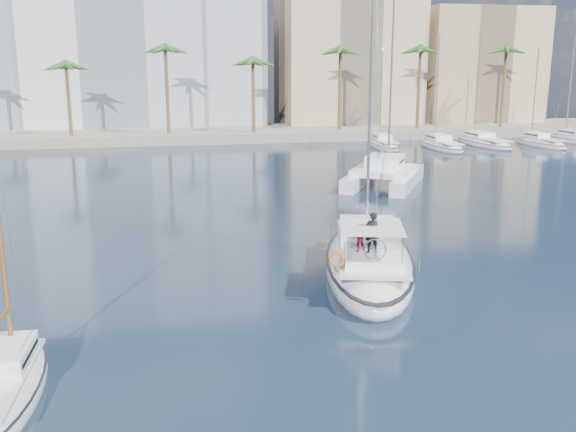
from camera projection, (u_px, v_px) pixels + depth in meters
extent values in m
plane|color=black|center=(311.00, 295.00, 28.20)|extent=(160.00, 160.00, 0.00)
cube|color=gray|center=(207.00, 134.00, 86.24)|extent=(120.00, 14.00, 1.20)
cube|color=silver|center=(115.00, 34.00, 92.28)|extent=(42.00, 16.00, 28.00)
cube|color=tan|center=(347.00, 62.00, 96.81)|extent=(20.00, 14.00, 20.00)
cube|color=tan|center=(475.00, 69.00, 98.93)|extent=(18.00, 12.00, 18.00)
cylinder|color=brown|center=(208.00, 101.00, 81.34)|extent=(0.44, 0.44, 10.50)
sphere|color=#2C5B21|center=(207.00, 58.00, 80.11)|extent=(3.60, 3.60, 3.60)
cylinder|color=brown|center=(457.00, 98.00, 87.80)|extent=(0.44, 0.44, 10.50)
sphere|color=#2C5B21|center=(460.00, 59.00, 86.57)|extent=(3.60, 3.60, 3.60)
ellipsoid|color=white|center=(369.00, 265.00, 31.15)|extent=(7.46, 13.72, 2.72)
ellipsoid|color=black|center=(369.00, 257.00, 31.06)|extent=(7.53, 13.85, 0.18)
cube|color=silver|center=(370.00, 246.00, 30.67)|extent=(5.44, 10.25, 0.12)
cube|color=white|center=(368.00, 230.00, 32.05)|extent=(3.83, 4.87, 0.60)
cube|color=black|center=(368.00, 230.00, 32.04)|extent=(3.72, 4.38, 0.14)
cylinder|color=#B7BABF|center=(371.00, 60.00, 31.58)|extent=(0.15, 0.15, 17.16)
cylinder|color=#B7BABF|center=(370.00, 212.00, 30.67)|extent=(1.50, 5.13, 0.11)
cube|color=white|center=(373.00, 256.00, 28.17)|extent=(3.26, 3.81, 0.36)
cube|color=silver|center=(374.00, 227.00, 27.73)|extent=(3.26, 3.81, 0.04)
torus|color=silver|center=(375.00, 250.00, 26.79)|extent=(0.94, 0.31, 0.96)
torus|color=#DF4E0B|center=(337.00, 259.00, 26.48)|extent=(0.66, 0.36, 0.64)
imported|color=black|center=(372.00, 232.00, 27.93)|extent=(0.66, 0.44, 1.80)
imported|color=#B61C35|center=(359.00, 238.00, 28.15)|extent=(0.67, 0.56, 1.23)
ellipsoid|color=white|center=(2.00, 396.00, 19.19)|extent=(2.52, 7.16, 1.66)
ellipsoid|color=black|center=(1.00, 389.00, 19.13)|extent=(2.55, 7.23, 0.18)
cube|color=white|center=(5.00, 355.00, 19.61)|extent=(1.59, 2.37, 0.60)
cube|color=black|center=(5.00, 355.00, 19.60)|extent=(1.60, 2.10, 0.14)
cube|color=white|center=(361.00, 177.00, 54.13)|extent=(6.24, 9.41, 1.10)
cube|color=white|center=(408.00, 180.00, 52.87)|extent=(6.24, 9.41, 1.10)
cube|color=white|center=(383.00, 170.00, 52.86)|extent=(6.74, 7.13, 0.50)
cube|color=white|center=(385.00, 161.00, 53.17)|extent=(3.98, 4.07, 1.00)
cube|color=black|center=(385.00, 161.00, 53.15)|extent=(3.79, 3.73, 0.18)
cylinder|color=#B7BABF|center=(391.00, 83.00, 53.10)|extent=(0.18, 0.18, 13.63)
ellipsoid|color=silver|center=(331.00, 248.00, 33.54)|extent=(0.22, 0.43, 0.20)
sphere|color=silver|center=(330.00, 247.00, 33.73)|extent=(0.11, 0.11, 0.11)
cube|color=gray|center=(325.00, 248.00, 33.48)|extent=(0.49, 0.18, 0.12)
cube|color=gray|center=(336.00, 248.00, 33.59)|extent=(0.49, 0.18, 0.12)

